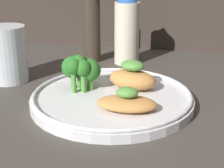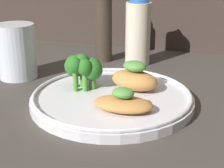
{
  "view_description": "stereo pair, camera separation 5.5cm",
  "coord_description": "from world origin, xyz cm",
  "px_view_note": "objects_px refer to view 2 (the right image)",
  "views": [
    {
      "loc": [
        10.62,
        -50.43,
        22.84
      ],
      "look_at": [
        0.0,
        0.0,
        3.4
      ],
      "focal_mm": 55.0,
      "sensor_mm": 36.0,
      "label": 1
    },
    {
      "loc": [
        15.93,
        -49.01,
        22.84
      ],
      "look_at": [
        0.0,
        0.0,
        3.4
      ],
      "focal_mm": 55.0,
      "sensor_mm": 36.0,
      "label": 2
    }
  ],
  "objects_px": {
    "broccoli_bunch": "(84,68)",
    "pepper_grinder": "(104,24)",
    "plate": "(112,98)",
    "sauce_bottle": "(138,29)",
    "drinking_glass": "(17,51)"
  },
  "relations": [
    {
      "from": "sauce_bottle",
      "to": "drinking_glass",
      "type": "relative_size",
      "value": 1.55
    },
    {
      "from": "plate",
      "to": "broccoli_bunch",
      "type": "relative_size",
      "value": 3.94
    },
    {
      "from": "plate",
      "to": "sauce_bottle",
      "type": "bearing_deg",
      "value": 93.71
    },
    {
      "from": "broccoli_bunch",
      "to": "pepper_grinder",
      "type": "bearing_deg",
      "value": 100.36
    },
    {
      "from": "sauce_bottle",
      "to": "pepper_grinder",
      "type": "bearing_deg",
      "value": 180.0
    },
    {
      "from": "broccoli_bunch",
      "to": "sauce_bottle",
      "type": "relative_size",
      "value": 0.41
    },
    {
      "from": "plate",
      "to": "drinking_glass",
      "type": "bearing_deg",
      "value": 162.83
    },
    {
      "from": "plate",
      "to": "drinking_glass",
      "type": "xyz_separation_m",
      "value": [
        -0.22,
        0.07,
        0.04
      ]
    },
    {
      "from": "broccoli_bunch",
      "to": "drinking_glass",
      "type": "bearing_deg",
      "value": 163.25
    },
    {
      "from": "plate",
      "to": "sauce_bottle",
      "type": "height_order",
      "value": "sauce_bottle"
    },
    {
      "from": "pepper_grinder",
      "to": "drinking_glass",
      "type": "distance_m",
      "value": 0.21
    },
    {
      "from": "broccoli_bunch",
      "to": "pepper_grinder",
      "type": "relative_size",
      "value": 0.37
    },
    {
      "from": "plate",
      "to": "drinking_glass",
      "type": "relative_size",
      "value": 2.5
    },
    {
      "from": "broccoli_bunch",
      "to": "sauce_bottle",
      "type": "height_order",
      "value": "sauce_bottle"
    },
    {
      "from": "plate",
      "to": "sauce_bottle",
      "type": "distance_m",
      "value": 0.24
    }
  ]
}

